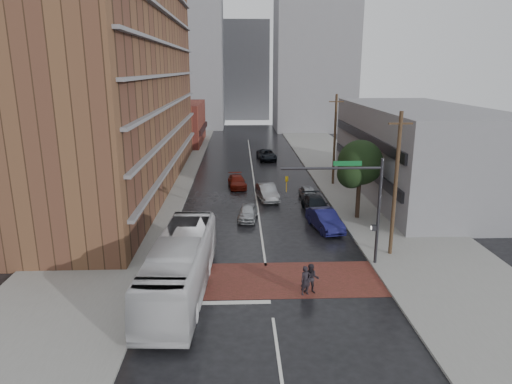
{
  "coord_description": "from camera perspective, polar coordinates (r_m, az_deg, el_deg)",
  "views": [
    {
      "loc": [
        -1.7,
        -25.27,
        12.67
      ],
      "look_at": [
        -0.42,
        8.37,
        3.5
      ],
      "focal_mm": 32.0,
      "sensor_mm": 36.0,
      "label": 1
    }
  ],
  "objects": [
    {
      "name": "pedestrian_a",
      "position": [
        26.8,
        6.22,
        -10.96
      ],
      "size": [
        0.76,
        0.64,
        1.76
      ],
      "primitive_type": "imported",
      "rotation": [
        0.0,
        0.0,
        0.4
      ],
      "color": "black",
      "rests_on": "ground"
    },
    {
      "name": "distant_tower_west",
      "position": [
        104.06,
        -9.37,
        16.87
      ],
      "size": [
        18.0,
        16.0,
        32.0
      ],
      "primitive_type": "cube",
      "color": "gray",
      "rests_on": "ground"
    },
    {
      "name": "car_parked_far",
      "position": [
        45.78,
        6.57,
        -0.1
      ],
      "size": [
        1.81,
        3.87,
        1.28
      ],
      "primitive_type": "imported",
      "rotation": [
        0.0,
        0.0,
        0.08
      ],
      "color": "#94979B",
      "rests_on": "ground"
    },
    {
      "name": "car_travel_b",
      "position": [
        45.24,
        1.4,
        -0.02
      ],
      "size": [
        2.32,
        4.89,
        1.55
      ],
      "primitive_type": "imported",
      "rotation": [
        0.0,
        0.0,
        0.15
      ],
      "color": "#939599",
      "rests_on": "ground"
    },
    {
      "name": "storefront_west",
      "position": [
        80.46,
        -9.62,
        8.48
      ],
      "size": [
        8.0,
        16.0,
        7.0
      ],
      "primitive_type": "cube",
      "color": "brown",
      "rests_on": "ground"
    },
    {
      "name": "car_parked_mid",
      "position": [
        41.6,
        7.47,
        -1.6
      ],
      "size": [
        2.25,
        5.03,
        1.43
      ],
      "primitive_type": "imported",
      "rotation": [
        0.0,
        0.0,
        0.05
      ],
      "color": "black",
      "rests_on": "ground"
    },
    {
      "name": "utility_pole_far",
      "position": [
        50.94,
        9.81,
        6.51
      ],
      "size": [
        1.6,
        0.26,
        10.0
      ],
      "color": "#473321",
      "rests_on": "ground"
    },
    {
      "name": "car_travel_a",
      "position": [
        39.36,
        -1.03,
        -2.55
      ],
      "size": [
        2.01,
        3.99,
        1.31
      ],
      "primitive_type": "imported",
      "rotation": [
        0.0,
        0.0,
        -0.13
      ],
      "color": "#ADB1B5",
      "rests_on": "ground"
    },
    {
      "name": "ground",
      "position": [
        28.32,
        1.53,
        -11.35
      ],
      "size": [
        160.0,
        160.0,
        0.0
      ],
      "primitive_type": "plane",
      "color": "black",
      "rests_on": "ground"
    },
    {
      "name": "suv_travel",
      "position": [
        65.22,
        1.33,
        4.67
      ],
      "size": [
        2.89,
        5.4,
        1.44
      ],
      "primitive_type": "imported",
      "rotation": [
        0.0,
        0.0,
        0.1
      ],
      "color": "black",
      "rests_on": "ground"
    },
    {
      "name": "distant_tower_center",
      "position": [
        120.29,
        -1.41,
        14.91
      ],
      "size": [
        12.0,
        10.0,
        24.0
      ],
      "primitive_type": "cube",
      "color": "gray",
      "rests_on": "ground"
    },
    {
      "name": "apartment_block",
      "position": [
        50.8,
        -16.86,
        16.11
      ],
      "size": [
        10.0,
        44.0,
        28.0
      ],
      "primitive_type": "cube",
      "color": "brown",
      "rests_on": "ground"
    },
    {
      "name": "transit_bus",
      "position": [
        26.86,
        -9.46,
        -9.1
      ],
      "size": [
        3.5,
        12.32,
        3.39
      ],
      "primitive_type": "imported",
      "rotation": [
        0.0,
        0.0,
        -0.05
      ],
      "color": "silver",
      "rests_on": "ground"
    },
    {
      "name": "sidewalk_east",
      "position": [
        53.48,
        12.18,
        1.26
      ],
      "size": [
        9.0,
        90.0,
        0.15
      ],
      "primitive_type": "cube",
      "color": "gray",
      "rests_on": "ground"
    },
    {
      "name": "building_east",
      "position": [
        49.47,
        19.52,
        4.85
      ],
      "size": [
        11.0,
        26.0,
        9.0
      ],
      "primitive_type": "cube",
      "color": "gray",
      "rests_on": "ground"
    },
    {
      "name": "crosswalk",
      "position": [
        28.76,
        1.46,
        -10.88
      ],
      "size": [
        14.0,
        5.0,
        0.02
      ],
      "primitive_type": "cube",
      "color": "maroon",
      "rests_on": "ground"
    },
    {
      "name": "street_tree",
      "position": [
        39.49,
        12.89,
        3.25
      ],
      "size": [
        4.2,
        4.1,
        6.9
      ],
      "color": "#332319",
      "rests_on": "ground"
    },
    {
      "name": "car_travel_c",
      "position": [
        50.13,
        -2.38,
        1.33
      ],
      "size": [
        2.27,
        4.55,
        1.27
      ],
      "primitive_type": "imported",
      "rotation": [
        0.0,
        0.0,
        0.11
      ],
      "color": "maroon",
      "rests_on": "ground"
    },
    {
      "name": "distant_tower_east",
      "position": [
        98.67,
        7.36,
        18.21
      ],
      "size": [
        16.0,
        14.0,
        36.0
      ],
      "primitive_type": "cube",
      "color": "gray",
      "rests_on": "ground"
    },
    {
      "name": "sidewalk_west",
      "position": [
        52.74,
        -12.82,
        1.03
      ],
      "size": [
        9.0,
        90.0,
        0.15
      ],
      "primitive_type": "cube",
      "color": "gray",
      "rests_on": "ground"
    },
    {
      "name": "pedestrian_b",
      "position": [
        27.02,
        6.95,
        -10.71
      ],
      "size": [
        0.98,
        0.82,
        1.79
      ],
      "primitive_type": "imported",
      "rotation": [
        0.0,
        0.0,
        -0.18
      ],
      "color": "black",
      "rests_on": "ground"
    },
    {
      "name": "utility_pole_near",
      "position": [
        32.0,
        17.05,
        0.94
      ],
      "size": [
        1.6,
        0.26,
        10.0
      ],
      "color": "#473321",
      "rests_on": "ground"
    },
    {
      "name": "signal_mast",
      "position": [
        29.85,
        12.55,
        -0.56
      ],
      "size": [
        6.5,
        0.3,
        7.2
      ],
      "color": "#2D2D33",
      "rests_on": "ground"
    },
    {
      "name": "car_parked_near",
      "position": [
        37.36,
        8.6,
        -3.46
      ],
      "size": [
        2.6,
        5.13,
        1.61
      ],
      "primitive_type": "imported",
      "rotation": [
        0.0,
        0.0,
        0.19
      ],
      "color": "#15154B",
      "rests_on": "ground"
    }
  ]
}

